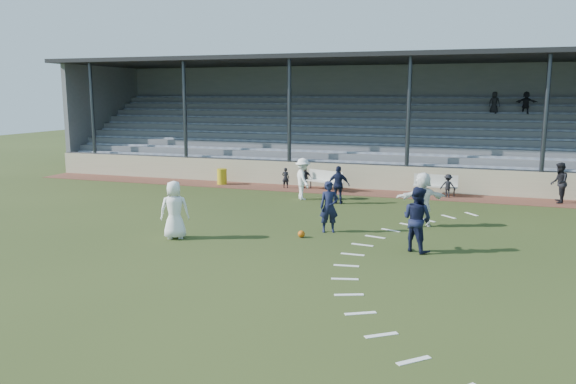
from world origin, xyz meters
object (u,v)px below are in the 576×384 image
(bench_right, at_px, (436,183))
(official, at_px, (559,183))
(trash_bin, at_px, (222,176))
(player_white_lead, at_px, (174,210))
(football, at_px, (301,234))
(player_navy_lead, at_px, (329,207))
(bench_left, at_px, (325,179))

(bench_right, relative_size, official, 1.15)
(official, bearing_deg, trash_bin, -85.22)
(trash_bin, height_order, official, official)
(bench_right, bearing_deg, player_white_lead, -123.87)
(football, height_order, player_white_lead, player_white_lead)
(football, xyz_separation_m, official, (8.80, 9.14, 0.78))
(trash_bin, distance_m, player_navy_lead, 11.25)
(football, bearing_deg, player_white_lead, -159.94)
(bench_right, bearing_deg, official, -1.58)
(football, xyz_separation_m, player_navy_lead, (0.68, 1.00, 0.77))
(football, xyz_separation_m, player_white_lead, (-3.89, -1.42, 0.84))
(bench_right, height_order, player_white_lead, player_white_lead)
(bench_right, bearing_deg, trash_bin, -177.48)
(bench_right, xyz_separation_m, player_navy_lead, (-2.95, -8.37, 0.30))
(bench_left, xyz_separation_m, trash_bin, (-5.55, -0.02, -0.16))
(player_navy_lead, xyz_separation_m, official, (8.12, 8.13, 0.01))
(player_navy_lead, height_order, official, official)
(trash_bin, bearing_deg, player_navy_lead, -45.95)
(bench_right, bearing_deg, football, -110.17)
(player_white_lead, distance_m, official, 16.51)
(football, relative_size, player_navy_lead, 0.13)
(player_white_lead, distance_m, player_navy_lead, 5.17)
(official, bearing_deg, bench_right, -87.98)
(bench_left, height_order, bench_right, same)
(football, bearing_deg, trash_bin, 128.17)
(bench_left, relative_size, player_navy_lead, 1.14)
(bench_left, xyz_separation_m, player_navy_lead, (2.27, -8.10, 0.30))
(bench_right, bearing_deg, player_navy_lead, -108.44)
(football, distance_m, official, 12.71)
(player_navy_lead, relative_size, official, 1.01)
(bench_right, distance_m, player_white_lead, 13.16)
(player_white_lead, bearing_deg, official, -166.85)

